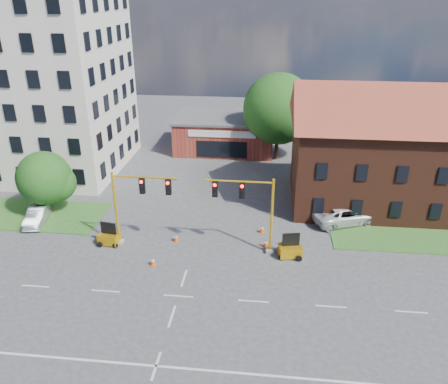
# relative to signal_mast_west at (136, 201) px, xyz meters

# --- Properties ---
(ground) EXTENTS (120.00, 120.00, 0.00)m
(ground) POSITION_rel_signal_mast_west_xyz_m (4.36, -6.00, -3.92)
(ground) COLOR #3E3E41
(ground) RESTS_ON ground
(grass_verge_ne) EXTENTS (14.00, 4.00, 0.08)m
(grass_verge_ne) POSITION_rel_signal_mast_west_xyz_m (22.36, 3.00, -3.88)
(grass_verge_ne) COLOR #295720
(grass_verge_ne) RESTS_ON ground
(lane_markings) EXTENTS (60.00, 36.00, 0.01)m
(lane_markings) POSITION_rel_signal_mast_west_xyz_m (4.36, -9.00, -3.91)
(lane_markings) COLOR silver
(lane_markings) RESTS_ON ground
(office_block) EXTENTS (18.40, 15.40, 20.60)m
(office_block) POSITION_rel_signal_mast_west_xyz_m (-15.64, 15.91, 6.39)
(office_block) COLOR beige
(office_block) RESTS_ON ground
(brick_shop) EXTENTS (12.40, 8.40, 4.30)m
(brick_shop) POSITION_rel_signal_mast_west_xyz_m (4.36, 23.99, -1.76)
(brick_shop) COLOR maroon
(brick_shop) RESTS_ON ground
(townhouse_row) EXTENTS (21.00, 11.00, 11.50)m
(townhouse_row) POSITION_rel_signal_mast_west_xyz_m (22.36, 10.00, 2.01)
(townhouse_row) COLOR #502618
(townhouse_row) RESTS_ON ground
(tree_large) EXTENTS (8.63, 8.22, 10.23)m
(tree_large) POSITION_rel_signal_mast_west_xyz_m (11.27, 21.08, 1.94)
(tree_large) COLOR #352113
(tree_large) RESTS_ON ground
(tree_nw_front) EXTENTS (5.00, 4.76, 5.86)m
(tree_nw_front) POSITION_rel_signal_mast_west_xyz_m (-9.40, 4.58, -0.59)
(tree_nw_front) COLOR #352113
(tree_nw_front) RESTS_ON ground
(signal_mast_west) EXTENTS (5.30, 0.60, 6.20)m
(signal_mast_west) POSITION_rel_signal_mast_west_xyz_m (0.00, 0.00, 0.00)
(signal_mast_west) COLOR gray
(signal_mast_west) RESTS_ON ground
(signal_mast_east) EXTENTS (5.30, 0.60, 6.20)m
(signal_mast_east) POSITION_rel_signal_mast_west_xyz_m (8.71, 0.00, 0.00)
(signal_mast_east) COLOR gray
(signal_mast_east) RESTS_ON ground
(trailer_west) EXTENTS (1.78, 1.32, 1.86)m
(trailer_west) POSITION_rel_signal_mast_west_xyz_m (-2.42, -0.08, -3.34)
(trailer_west) COLOR gold
(trailer_west) RESTS_ON ground
(trailer_east) EXTENTS (1.89, 1.45, 1.94)m
(trailer_east) POSITION_rel_signal_mast_west_xyz_m (11.87, -0.39, -3.31)
(trailer_east) COLOR gold
(trailer_east) RESTS_ON ground
(cone_a) EXTENTS (0.40, 0.40, 0.70)m
(cone_a) POSITION_rel_signal_mast_west_xyz_m (1.77, -2.67, -3.58)
(cone_a) COLOR #DA450B
(cone_a) RESTS_ON ground
(cone_b) EXTENTS (0.40, 0.40, 0.70)m
(cone_b) POSITION_rel_signal_mast_west_xyz_m (2.78, 0.85, -3.58)
(cone_b) COLOR #DA450B
(cone_b) RESTS_ON ground
(cone_c) EXTENTS (0.40, 0.40, 0.70)m
(cone_c) POSITION_rel_signal_mast_west_xyz_m (10.02, 0.76, -3.58)
(cone_c) COLOR #DA450B
(cone_c) RESTS_ON ground
(cone_d) EXTENTS (0.40, 0.40, 0.70)m
(cone_d) POSITION_rel_signal_mast_west_xyz_m (9.64, 3.00, -3.58)
(cone_d) COLOR #DA450B
(cone_d) RESTS_ON ground
(pickup_white) EXTENTS (6.31, 4.62, 1.59)m
(pickup_white) POSITION_rel_signal_mast_west_xyz_m (16.74, 5.53, -3.12)
(pickup_white) COLOR silver
(pickup_white) RESTS_ON ground
(sedan_silver_front) EXTENTS (2.19, 4.34, 1.37)m
(sedan_silver_front) POSITION_rel_signal_mast_west_xyz_m (-9.91, 2.75, -3.24)
(sedan_silver_front) COLOR #999CA0
(sedan_silver_front) RESTS_ON ground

